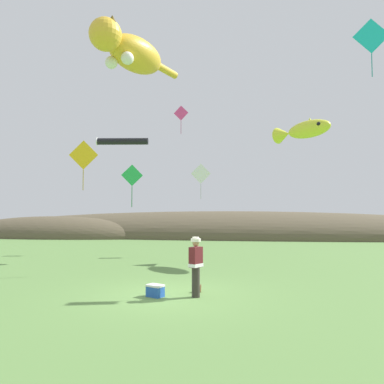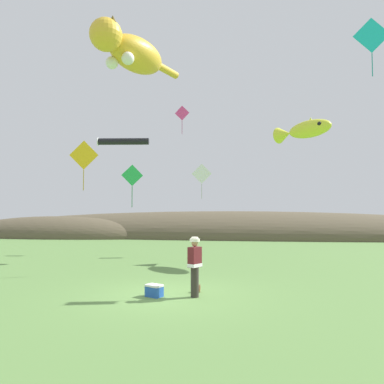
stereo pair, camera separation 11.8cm
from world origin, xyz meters
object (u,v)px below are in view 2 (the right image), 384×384
at_px(picnic_cooler, 154,291).
at_px(kite_tube_streamer, 123,141).
at_px(kite_fish_windsock, 304,130).
at_px(kite_diamond_gold, 84,155).
at_px(kite_diamond_green, 132,176).
at_px(kite_giant_cat, 130,52).
at_px(kite_spool, 198,288).
at_px(kite_diamond_teal, 372,36).
at_px(kite_diamond_white, 202,174).
at_px(festival_attendant, 195,265).
at_px(kite_diamond_pink, 182,113).

relative_size(picnic_cooler, kite_tube_streamer, 0.21).
bearing_deg(kite_fish_windsock, kite_tube_streamer, -178.76).
relative_size(kite_diamond_gold, kite_diamond_green, 1.19).
xyz_separation_m(kite_giant_cat, kite_diamond_gold, (-1.04, -3.03, -5.81)).
relative_size(kite_spool, picnic_cooler, 0.43).
bearing_deg(kite_diamond_teal, kite_diamond_white, 135.70).
bearing_deg(kite_fish_windsock, kite_spool, -118.97).
height_order(kite_spool, kite_diamond_teal, kite_diamond_teal).
bearing_deg(picnic_cooler, kite_fish_windsock, 57.34).
height_order(festival_attendant, kite_spool, festival_attendant).
xyz_separation_m(kite_spool, kite_diamond_gold, (-5.50, 3.38, 4.83)).
bearing_deg(kite_tube_streamer, kite_giant_cat, -55.80).
height_order(kite_tube_streamer, kite_diamond_white, kite_tube_streamer).
xyz_separation_m(kite_diamond_green, kite_diamond_white, (2.11, 6.57, 0.69)).
relative_size(kite_spool, kite_giant_cat, 0.04).
height_order(kite_fish_windsock, kite_diamond_white, kite_fish_windsock).
bearing_deg(kite_diamond_teal, kite_diamond_gold, 177.43).
height_order(festival_attendant, picnic_cooler, festival_attendant).
relative_size(kite_diamond_gold, kite_diamond_white, 1.04).
bearing_deg(kite_diamond_teal, picnic_cooler, -153.54).
xyz_separation_m(festival_attendant, kite_fish_windsock, (4.32, 8.48, 5.73)).
relative_size(picnic_cooler, kite_diamond_pink, 0.31).
bearing_deg(kite_diamond_pink, picnic_cooler, -82.84).
xyz_separation_m(kite_spool, kite_diamond_green, (-3.36, 3.54, 3.92)).
relative_size(picnic_cooler, kite_diamond_white, 0.28).
height_order(kite_diamond_gold, kite_diamond_teal, kite_diamond_teal).
height_order(kite_fish_windsock, kite_tube_streamer, kite_fish_windsock).
height_order(kite_diamond_teal, kite_diamond_white, kite_diamond_teal).
height_order(kite_giant_cat, kite_diamond_gold, kite_giant_cat).
height_order(picnic_cooler, kite_diamond_pink, kite_diamond_pink).
distance_m(kite_diamond_green, kite_diamond_teal, 10.83).
distance_m(kite_tube_streamer, kite_diamond_gold, 4.44).
distance_m(kite_fish_windsock, kite_diamond_white, 6.33).
relative_size(kite_diamond_green, kite_diamond_teal, 0.81).
xyz_separation_m(kite_spool, kite_giant_cat, (-4.46, 6.41, 10.64)).
relative_size(kite_fish_windsock, kite_diamond_gold, 1.38).
distance_m(kite_fish_windsock, kite_tube_streamer, 9.59).
bearing_deg(festival_attendant, kite_giant_cat, 122.14).
distance_m(picnic_cooler, kite_diamond_white, 11.84).
relative_size(kite_diamond_pink, kite_diamond_white, 0.91).
relative_size(festival_attendant, kite_tube_streamer, 0.62).
height_order(kite_tube_streamer, kite_diamond_pink, kite_diamond_pink).
bearing_deg(kite_giant_cat, kite_diamond_green, -69.02).
xyz_separation_m(picnic_cooler, kite_giant_cat, (-3.25, 7.23, 10.58)).
bearing_deg(kite_diamond_white, kite_giant_cat, -131.01).
relative_size(kite_spool, kite_diamond_pink, 0.13).
bearing_deg(kite_diamond_gold, festival_attendant, -36.49).
distance_m(kite_diamond_pink, kite_diamond_white, 5.11).
distance_m(picnic_cooler, kite_diamond_teal, 12.18).
bearing_deg(kite_diamond_teal, kite_diamond_green, 175.91).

